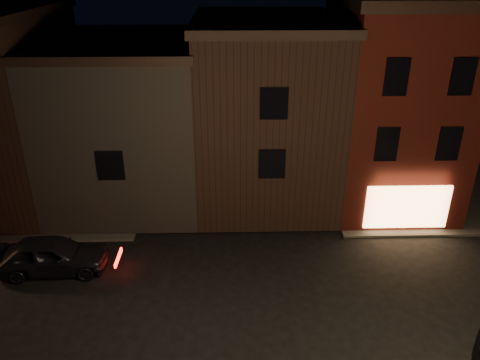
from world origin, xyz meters
name	(u,v)px	position (x,y,z in m)	size (l,w,h in m)	color
ground	(242,311)	(0.00, 0.00, 0.00)	(120.00, 120.00, 0.00)	black
corner_building	(392,102)	(8.00, 9.47, 5.40)	(6.50, 8.50, 10.50)	#48120D
row_building_a	(264,108)	(1.50, 10.50, 4.83)	(7.30, 10.30, 9.40)	black
row_building_b	(130,118)	(-5.75, 10.50, 4.33)	(7.80, 10.30, 8.40)	black
parked_car_a	(52,255)	(-7.96, 2.80, 0.79)	(1.86, 4.63, 1.58)	black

